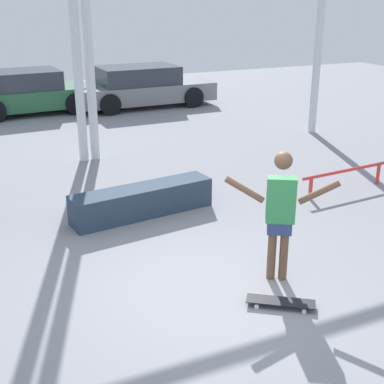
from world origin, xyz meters
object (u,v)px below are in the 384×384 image
at_px(skateboarder, 280,209).
at_px(parked_car_green, 28,93).
at_px(grind_box, 143,201).
at_px(skateboard, 281,302).
at_px(grind_rail, 346,174).
at_px(parked_car_grey, 142,87).

relative_size(skateboarder, parked_car_green, 0.44).
distance_m(skateboarder, grind_box, 3.02).
height_order(skateboard, grind_box, grind_box).
bearing_deg(grind_box, skateboarder, -72.56).
distance_m(grind_rail, parked_car_grey, 9.32).
bearing_deg(grind_box, skateboard, -80.79).
xyz_separation_m(parked_car_green, parked_car_grey, (3.57, -0.47, -0.00)).
distance_m(skateboarder, grind_rail, 3.85).
height_order(grind_box, grind_rail, grind_box).
height_order(skateboard, parked_car_green, parked_car_green).
distance_m(skateboard, parked_car_grey, 12.44).
bearing_deg(grind_rail, grind_box, 172.65).
xyz_separation_m(grind_box, parked_car_grey, (3.10, 8.77, 0.39)).
xyz_separation_m(skateboard, parked_car_green, (-1.03, 12.63, 0.58)).
relative_size(skateboard, parked_car_grey, 0.17).
relative_size(skateboard, grind_box, 0.32).
xyz_separation_m(skateboarder, grind_box, (-0.88, 2.79, -0.74)).
bearing_deg(parked_car_green, skateboarder, -86.42).
bearing_deg(skateboard, parked_car_grey, 113.56).
relative_size(grind_box, grind_rail, 1.18).
bearing_deg(skateboard, grind_box, 134.60).
bearing_deg(parked_car_green, grind_box, -89.88).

